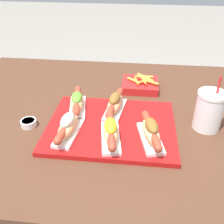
{
  "coord_description": "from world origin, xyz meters",
  "views": [
    {
      "loc": [
        0.11,
        -0.88,
        1.25
      ],
      "look_at": [
        0.02,
        -0.09,
        0.74
      ],
      "focal_mm": 42.0,
      "sensor_mm": 36.0,
      "label": 1
    }
  ],
  "objects_px": {
    "hot_dog_4": "(115,104)",
    "sauce_bowl": "(29,123)",
    "hot_dog_0": "(68,126)",
    "hot_dog_2": "(151,131)",
    "drink_cup": "(209,111)",
    "hot_dog_1": "(111,131)",
    "serving_tray": "(111,126)",
    "hot_dog_3": "(77,102)",
    "fries_basket": "(140,85)"
  },
  "relations": [
    {
      "from": "hot_dog_1",
      "to": "hot_dog_4",
      "type": "distance_m",
      "value": 0.18
    },
    {
      "from": "serving_tray",
      "to": "hot_dog_4",
      "type": "distance_m",
      "value": 0.1
    },
    {
      "from": "hot_dog_4",
      "to": "drink_cup",
      "type": "relative_size",
      "value": 1.03
    },
    {
      "from": "drink_cup",
      "to": "hot_dog_1",
      "type": "bearing_deg",
      "value": -158.53
    },
    {
      "from": "serving_tray",
      "to": "hot_dog_4",
      "type": "height_order",
      "value": "hot_dog_4"
    },
    {
      "from": "serving_tray",
      "to": "drink_cup",
      "type": "distance_m",
      "value": 0.35
    },
    {
      "from": "hot_dog_3",
      "to": "hot_dog_4",
      "type": "height_order",
      "value": "hot_dog_4"
    },
    {
      "from": "hot_dog_2",
      "to": "drink_cup",
      "type": "bearing_deg",
      "value": 30.17
    },
    {
      "from": "serving_tray",
      "to": "hot_dog_0",
      "type": "distance_m",
      "value": 0.16
    },
    {
      "from": "serving_tray",
      "to": "sauce_bowl",
      "type": "distance_m",
      "value": 0.31
    },
    {
      "from": "hot_dog_2",
      "to": "sauce_bowl",
      "type": "relative_size",
      "value": 3.59
    },
    {
      "from": "sauce_bowl",
      "to": "serving_tray",
      "type": "bearing_deg",
      "value": 3.57
    },
    {
      "from": "hot_dog_0",
      "to": "hot_dog_4",
      "type": "bearing_deg",
      "value": 48.9
    },
    {
      "from": "serving_tray",
      "to": "hot_dog_4",
      "type": "relative_size",
      "value": 2.19
    },
    {
      "from": "fries_basket",
      "to": "drink_cup",
      "type": "bearing_deg",
      "value": -48.8
    },
    {
      "from": "hot_dog_1",
      "to": "hot_dog_4",
      "type": "bearing_deg",
      "value": 91.38
    },
    {
      "from": "drink_cup",
      "to": "fries_basket",
      "type": "xyz_separation_m",
      "value": [
        -0.25,
        0.28,
        -0.05
      ]
    },
    {
      "from": "serving_tray",
      "to": "fries_basket",
      "type": "height_order",
      "value": "fries_basket"
    },
    {
      "from": "hot_dog_2",
      "to": "sauce_bowl",
      "type": "height_order",
      "value": "hot_dog_2"
    },
    {
      "from": "hot_dog_3",
      "to": "fries_basket",
      "type": "distance_m",
      "value": 0.34
    },
    {
      "from": "serving_tray",
      "to": "sauce_bowl",
      "type": "xyz_separation_m",
      "value": [
        -0.31,
        -0.02,
        0.0
      ]
    },
    {
      "from": "hot_dog_4",
      "to": "sauce_bowl",
      "type": "height_order",
      "value": "hot_dog_4"
    },
    {
      "from": "hot_dog_2",
      "to": "hot_dog_4",
      "type": "bearing_deg",
      "value": 129.97
    },
    {
      "from": "hot_dog_0",
      "to": "fries_basket",
      "type": "distance_m",
      "value": 0.47
    },
    {
      "from": "serving_tray",
      "to": "hot_dog_2",
      "type": "height_order",
      "value": "hot_dog_2"
    },
    {
      "from": "serving_tray",
      "to": "hot_dog_0",
      "type": "xyz_separation_m",
      "value": [
        -0.14,
        -0.07,
        0.04
      ]
    },
    {
      "from": "hot_dog_3",
      "to": "drink_cup",
      "type": "xyz_separation_m",
      "value": [
        0.49,
        -0.04,
        0.02
      ]
    },
    {
      "from": "hot_dog_1",
      "to": "hot_dog_2",
      "type": "relative_size",
      "value": 1.01
    },
    {
      "from": "hot_dog_0",
      "to": "hot_dog_2",
      "type": "bearing_deg",
      "value": 0.14
    },
    {
      "from": "hot_dog_2",
      "to": "hot_dog_3",
      "type": "xyz_separation_m",
      "value": [
        -0.28,
        0.16,
        -0.0
      ]
    },
    {
      "from": "serving_tray",
      "to": "hot_dog_3",
      "type": "bearing_deg",
      "value": 149.14
    },
    {
      "from": "hot_dog_1",
      "to": "hot_dog_0",
      "type": "bearing_deg",
      "value": 175.05
    },
    {
      "from": "hot_dog_2",
      "to": "fries_basket",
      "type": "relative_size",
      "value": 1.25
    },
    {
      "from": "hot_dog_0",
      "to": "hot_dog_3",
      "type": "relative_size",
      "value": 1.01
    },
    {
      "from": "hot_dog_4",
      "to": "fries_basket",
      "type": "relative_size",
      "value": 1.27
    },
    {
      "from": "drink_cup",
      "to": "hot_dog_3",
      "type": "bearing_deg",
      "value": 175.22
    },
    {
      "from": "sauce_bowl",
      "to": "hot_dog_2",
      "type": "bearing_deg",
      "value": -6.95
    },
    {
      "from": "sauce_bowl",
      "to": "drink_cup",
      "type": "height_order",
      "value": "drink_cup"
    },
    {
      "from": "hot_dog_0",
      "to": "hot_dog_2",
      "type": "relative_size",
      "value": 1.02
    },
    {
      "from": "hot_dog_3",
      "to": "hot_dog_4",
      "type": "distance_m",
      "value": 0.15
    },
    {
      "from": "sauce_bowl",
      "to": "fries_basket",
      "type": "xyz_separation_m",
      "value": [
        0.4,
        0.35,
        0.01
      ]
    },
    {
      "from": "hot_dog_1",
      "to": "hot_dog_4",
      "type": "height_order",
      "value": "hot_dog_4"
    },
    {
      "from": "serving_tray",
      "to": "sauce_bowl",
      "type": "bearing_deg",
      "value": -176.43
    },
    {
      "from": "hot_dog_4",
      "to": "sauce_bowl",
      "type": "bearing_deg",
      "value": -160.77
    },
    {
      "from": "hot_dog_1",
      "to": "drink_cup",
      "type": "xyz_separation_m",
      "value": [
        0.34,
        0.13,
        0.02
      ]
    },
    {
      "from": "hot_dog_2",
      "to": "hot_dog_3",
      "type": "bearing_deg",
      "value": 150.63
    },
    {
      "from": "sauce_bowl",
      "to": "drink_cup",
      "type": "relative_size",
      "value": 0.28
    },
    {
      "from": "hot_dog_0",
      "to": "fries_basket",
      "type": "height_order",
      "value": "hot_dog_0"
    },
    {
      "from": "hot_dog_1",
      "to": "hot_dog_3",
      "type": "height_order",
      "value": "hot_dog_1"
    },
    {
      "from": "serving_tray",
      "to": "drink_cup",
      "type": "height_order",
      "value": "drink_cup"
    }
  ]
}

